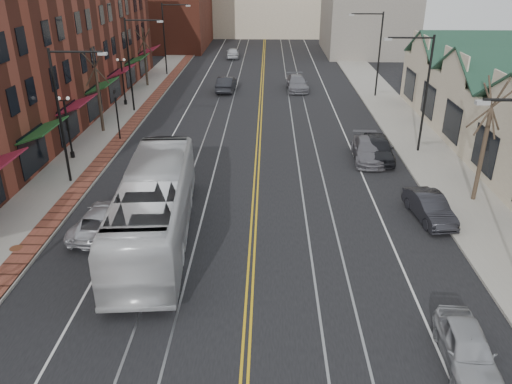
# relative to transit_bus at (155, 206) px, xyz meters

# --- Properties ---
(sidewalk_left) EXTENTS (4.00, 120.00, 0.15)m
(sidewalk_left) POSITION_rel_transit_bus_xyz_m (-7.28, 10.65, -1.70)
(sidewalk_left) COLOR gray
(sidewalk_left) RESTS_ON ground
(sidewalk_right) EXTENTS (4.00, 120.00, 0.15)m
(sidewalk_right) POSITION_rel_transit_bus_xyz_m (16.72, 10.65, -1.70)
(sidewalk_right) COLOR gray
(sidewalk_right) RESTS_ON ground
(building_left) EXTENTS (10.00, 50.00, 11.00)m
(building_left) POSITION_rel_transit_bus_xyz_m (-14.28, 17.65, 3.72)
(building_left) COLOR maroon
(building_left) RESTS_ON ground
(backdrop_left) EXTENTS (14.00, 18.00, 14.00)m
(backdrop_left) POSITION_rel_transit_bus_xyz_m (-11.28, 60.65, 5.22)
(backdrop_left) COLOR maroon
(backdrop_left) RESTS_ON ground
(backdrop_mid) EXTENTS (22.00, 14.00, 9.00)m
(backdrop_mid) POSITION_rel_transit_bus_xyz_m (4.72, 75.65, 2.72)
(backdrop_mid) COLOR #C1AD94
(backdrop_mid) RESTS_ON ground
(backdrop_right) EXTENTS (12.00, 16.00, 11.00)m
(backdrop_right) POSITION_rel_transit_bus_xyz_m (19.72, 55.65, 3.72)
(backdrop_right) COLOR slate
(backdrop_right) RESTS_ON ground
(streetlight_l_1) EXTENTS (3.33, 0.25, 8.00)m
(streetlight_l_1) POSITION_rel_transit_bus_xyz_m (-6.33, 6.65, 3.25)
(streetlight_l_1) COLOR black
(streetlight_l_1) RESTS_ON sidewalk_left
(streetlight_l_2) EXTENTS (3.33, 0.25, 8.00)m
(streetlight_l_2) POSITION_rel_transit_bus_xyz_m (-6.33, 22.65, 3.25)
(streetlight_l_2) COLOR black
(streetlight_l_2) RESTS_ON sidewalk_left
(streetlight_l_3) EXTENTS (3.33, 0.25, 8.00)m
(streetlight_l_3) POSITION_rel_transit_bus_xyz_m (-6.33, 38.65, 3.25)
(streetlight_l_3) COLOR black
(streetlight_l_3) RESTS_ON sidewalk_left
(streetlight_r_1) EXTENTS (3.33, 0.25, 8.00)m
(streetlight_r_1) POSITION_rel_transit_bus_xyz_m (15.76, 12.65, 3.25)
(streetlight_r_1) COLOR black
(streetlight_r_1) RESTS_ON sidewalk_right
(streetlight_r_2) EXTENTS (3.33, 0.25, 8.00)m
(streetlight_r_2) POSITION_rel_transit_bus_xyz_m (15.76, 28.65, 3.25)
(streetlight_r_2) COLOR black
(streetlight_r_2) RESTS_ON sidewalk_right
(lamppost_l_2) EXTENTS (0.84, 0.28, 4.27)m
(lamppost_l_2) POSITION_rel_transit_bus_xyz_m (-8.08, 10.65, 0.42)
(lamppost_l_2) COLOR black
(lamppost_l_2) RESTS_ON sidewalk_left
(lamppost_l_3) EXTENTS (0.84, 0.28, 4.27)m
(lamppost_l_3) POSITION_rel_transit_bus_xyz_m (-8.08, 24.65, 0.42)
(lamppost_l_3) COLOR black
(lamppost_l_3) RESTS_ON sidewalk_left
(tree_left_near) EXTENTS (1.78, 1.37, 6.48)m
(tree_left_near) POSITION_rel_transit_bus_xyz_m (-7.78, 16.65, 1.73)
(tree_left_near) COLOR #382B21
(tree_left_near) RESTS_ON sidewalk_left
(tree_left_far) EXTENTS (1.66, 1.28, 6.02)m
(tree_left_far) POSITION_rel_transit_bus_xyz_m (-7.78, 32.65, 1.50)
(tree_left_far) COLOR #382B21
(tree_left_far) RESTS_ON sidewalk_left
(tree_right_mid) EXTENTS (1.90, 1.46, 6.93)m
(tree_right_mid) POSITION_rel_transit_bus_xyz_m (17.22, 4.65, 1.97)
(tree_right_mid) COLOR #382B21
(tree_right_mid) RESTS_ON sidewalk_right
(manhole_far) EXTENTS (0.60, 0.60, 0.02)m
(manhole_far) POSITION_rel_transit_bus_xyz_m (-6.48, -1.35, -1.62)
(manhole_far) COLOR #592D19
(manhole_far) RESTS_ON sidewalk_left
(traffic_signal) EXTENTS (0.18, 0.15, 3.80)m
(traffic_signal) POSITION_rel_transit_bus_xyz_m (-5.88, 14.65, 0.57)
(traffic_signal) COLOR black
(traffic_signal) RESTS_ON sidewalk_left
(transit_bus) EXTENTS (4.00, 12.98, 3.56)m
(transit_bus) POSITION_rel_transit_bus_xyz_m (0.00, 0.00, 0.00)
(transit_bus) COLOR silver
(transit_bus) RESTS_ON ground
(parked_suv) EXTENTS (2.60, 5.00, 1.34)m
(parked_suv) POSITION_rel_transit_bus_xyz_m (-2.84, 0.66, -1.11)
(parked_suv) COLOR silver
(parked_suv) RESTS_ON ground
(parked_car_a) EXTENTS (1.84, 4.04, 1.34)m
(parked_car_a) POSITION_rel_transit_bus_xyz_m (12.22, -8.17, -1.11)
(parked_car_a) COLOR #A7A8AE
(parked_car_a) RESTS_ON ground
(parked_car_b) EXTENTS (2.00, 4.31, 1.37)m
(parked_car_b) POSITION_rel_transit_bus_xyz_m (14.02, 2.40, -1.10)
(parked_car_b) COLOR #222227
(parked_car_b) RESTS_ON ground
(parked_car_c) EXTENTS (2.29, 5.09, 1.45)m
(parked_car_c) POSITION_rel_transit_bus_xyz_m (12.31, 11.06, -1.06)
(parked_car_c) COLOR slate
(parked_car_c) RESTS_ON ground
(parked_car_d) EXTENTS (2.13, 4.87, 1.63)m
(parked_car_d) POSITION_rel_transit_bus_xyz_m (12.99, 11.18, -0.96)
(parked_car_d) COLOR black
(parked_car_d) RESTS_ON ground
(distant_car_left) EXTENTS (1.96, 4.79, 1.54)m
(distant_car_left) POSITION_rel_transit_bus_xyz_m (1.01, 30.66, -1.01)
(distant_car_left) COLOR black
(distant_car_left) RESTS_ON ground
(distant_car_right) EXTENTS (2.38, 5.27, 1.50)m
(distant_car_right) POSITION_rel_transit_bus_xyz_m (8.43, 31.37, -1.03)
(distant_car_right) COLOR slate
(distant_car_right) RESTS_ON ground
(distant_car_far) EXTENTS (1.95, 4.37, 1.46)m
(distant_car_far) POSITION_rel_transit_bus_xyz_m (0.38, 50.24, -1.05)
(distant_car_far) COLOR silver
(distant_car_far) RESTS_ON ground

